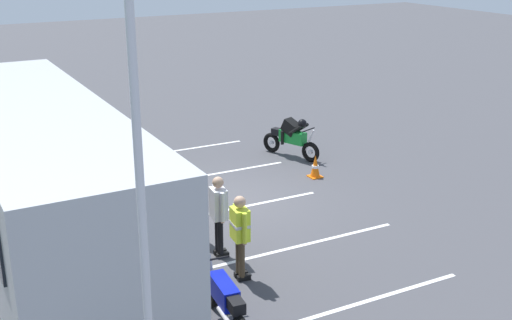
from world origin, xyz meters
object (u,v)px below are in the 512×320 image
(spectator_far_left, at_px, (240,230))
(spectator_far_right, at_px, (154,164))
(flagpole, at_px, (143,248))
(traffic_cone, at_px, (315,166))
(tour_bus, at_px, (43,187))
(stunt_motorcycle, at_px, (291,137))
(spectator_left, at_px, (219,210))
(spectator_right, at_px, (175,180))
(spectator_centre, at_px, (187,195))
(parked_motorcycle_silver, at_px, (226,301))

(spectator_far_left, distance_m, spectator_far_right, 4.44)
(flagpole, distance_m, traffic_cone, 12.05)
(tour_bus, xyz_separation_m, stunt_motorcycle, (3.51, -7.72, -1.03))
(spectator_left, bearing_deg, spectator_right, 3.13)
(flagpole, xyz_separation_m, traffic_cone, (8.72, -7.69, -3.18))
(spectator_right, bearing_deg, spectator_centre, 173.10)
(spectator_centre, xyz_separation_m, flagpole, (-6.83, 3.17, 2.50))
(spectator_far_left, bearing_deg, spectator_left, -2.71)
(spectator_far_left, xyz_separation_m, spectator_far_right, (4.44, 0.09, -0.03))
(flagpole, relative_size, traffic_cone, 11.22)
(spectator_centre, relative_size, parked_motorcycle_silver, 0.82)
(spectator_left, relative_size, flagpole, 0.24)
(stunt_motorcycle, bearing_deg, spectator_centre, 127.22)
(spectator_right, distance_m, traffic_cone, 4.55)
(spectator_centre, height_order, traffic_cone, spectator_centre)
(spectator_far_left, relative_size, traffic_cone, 2.69)
(tour_bus, bearing_deg, flagpole, 177.58)
(tour_bus, height_order, spectator_right, tour_bus)
(spectator_right, relative_size, flagpole, 0.24)
(spectator_right, bearing_deg, flagpole, 157.17)
(spectator_left, height_order, parked_motorcycle_silver, spectator_left)
(tour_bus, distance_m, flagpole, 7.25)
(spectator_left, bearing_deg, spectator_centre, 11.86)
(tour_bus, distance_m, spectator_centre, 2.95)
(parked_motorcycle_silver, bearing_deg, traffic_cone, -44.61)
(tour_bus, xyz_separation_m, flagpole, (-7.00, 0.30, 1.85))
(spectator_left, relative_size, spectator_right, 1.04)
(spectator_far_right, distance_m, flagpole, 10.02)
(spectator_left, bearing_deg, flagpole, 149.30)
(flagpole, height_order, traffic_cone, flagpole)
(tour_bus, distance_m, spectator_far_left, 3.88)
(spectator_left, xyz_separation_m, parked_motorcycle_silver, (-2.38, 1.01, -0.54))
(spectator_right, xyz_separation_m, traffic_cone, (0.91, -4.40, -0.68))
(traffic_cone, bearing_deg, spectator_far_left, 132.88)
(tour_bus, bearing_deg, stunt_motorcycle, -65.53)
(tour_bus, relative_size, traffic_cone, 15.63)
(spectator_far_left, xyz_separation_m, flagpole, (-4.69, 3.35, 2.48))
(spectator_left, xyz_separation_m, stunt_motorcycle, (4.78, -4.61, -0.41))
(stunt_motorcycle, bearing_deg, spectator_right, 119.77)
(spectator_centre, height_order, parked_motorcycle_silver, spectator_centre)
(spectator_left, distance_m, stunt_motorcycle, 6.66)
(parked_motorcycle_silver, bearing_deg, spectator_right, -11.31)
(spectator_far_right, height_order, flagpole, flagpole)
(spectator_far_left, xyz_separation_m, traffic_cone, (4.03, -4.34, -0.70))
(spectator_far_left, xyz_separation_m, stunt_motorcycle, (5.82, -4.66, -0.40))
(parked_motorcycle_silver, xyz_separation_m, traffic_cone, (5.37, -5.29, -0.18))
(spectator_far_right, height_order, traffic_cone, spectator_far_right)
(spectator_far_right, relative_size, parked_motorcycle_silver, 0.81)
(spectator_far_left, relative_size, flagpole, 0.24)
(spectator_far_left, relative_size, spectator_left, 0.98)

